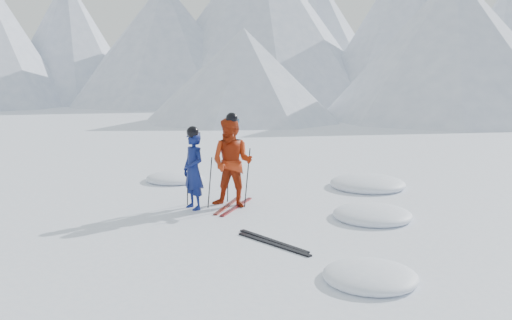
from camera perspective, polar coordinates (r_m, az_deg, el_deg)
The scene contains 12 objects.
ground at distance 10.58m, azimuth 4.91°, elevation -6.95°, with size 160.00×160.00×0.00m, color white.
skier_blue at distance 11.74m, azimuth -6.61°, elevation -1.09°, with size 0.62×0.41×1.70m, color #0E1955.
skier_red at distance 11.83m, azimuth -2.54°, elevation -0.28°, with size 0.96×0.75×1.97m, color #AB2D0D.
pole_blue_left at distance 12.09m, azimuth -7.21°, elevation -2.16°, with size 0.02×0.02×1.13m, color black.
pole_blue_right at distance 11.82m, azimuth -4.88°, elevation -2.39°, with size 0.02×0.02×1.13m, color black.
pole_red_left at distance 12.27m, azimuth -2.96°, elevation -1.50°, with size 0.02×0.02×1.32m, color black.
pole_red_right at distance 11.84m, azimuth -0.92°, elevation -1.88°, with size 0.02×0.02×1.32m, color black.
ski_worn_left at distance 12.11m, azimuth -2.96°, elevation -4.76°, with size 0.09×1.70×0.03m, color black.
ski_worn_right at distance 11.97m, azimuth -2.04°, elevation -4.92°, with size 0.09×1.70×0.03m, color black.
ski_loose_a at distance 9.62m, azimuth 1.78°, elevation -8.51°, with size 0.09×1.70×0.03m, color black.
ski_loose_b at distance 9.45m, azimuth 1.81°, elevation -8.84°, with size 0.09×1.70×0.03m, color black.
snow_lumps at distance 12.66m, azimuth 6.91°, elevation -4.26°, with size 8.63×7.56×0.43m.
Camera 1 is at (4.88, -8.91, 2.97)m, focal length 38.00 mm.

